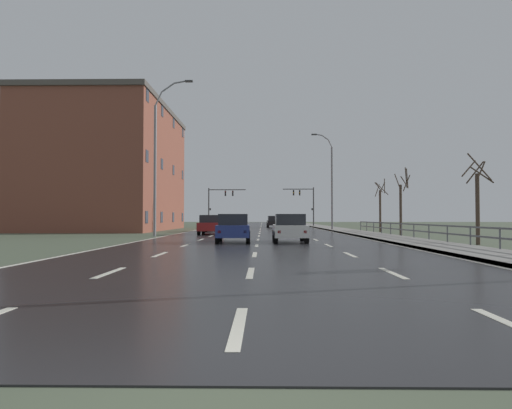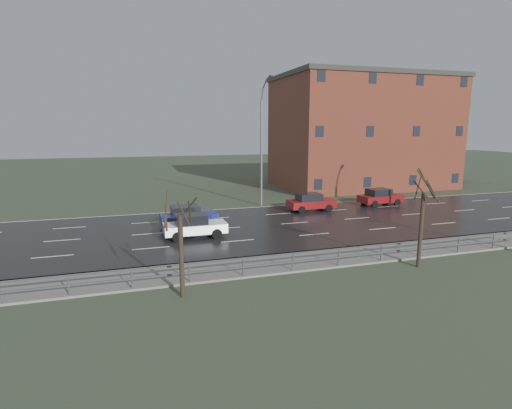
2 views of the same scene
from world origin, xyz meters
TOP-DOWN VIEW (x-y plane):
  - ground_plane at (0.00, 48.00)m, footprint 160.00×160.00m
  - road_asphalt_strip at (0.00, 59.99)m, footprint 14.00×120.00m
  - sidewalk_right at (8.43, 60.00)m, footprint 3.00×120.00m
  - guardrail at (9.85, 22.20)m, footprint 0.07×36.07m
  - street_lamp_midground at (7.46, 43.58)m, footprint 2.25×0.24m
  - street_lamp_left_bank at (-7.42, 28.82)m, footprint 2.85×0.24m
  - traffic_signal_right at (6.75, 63.67)m, footprint 4.71×0.36m
  - traffic_signal_left at (-6.45, 63.70)m, footprint 5.67×0.36m
  - car_far_right at (-1.33, 21.11)m, footprint 1.95×4.16m
  - car_far_left at (1.75, 56.19)m, footprint 1.93×4.15m
  - car_near_left at (-4.42, 39.53)m, footprint 2.03×4.20m
  - car_distant at (1.78, 21.09)m, footprint 1.86×4.11m
  - car_mid_centre at (-3.86, 32.15)m, footprint 1.85×4.11m
  - brick_building at (-16.35, 44.68)m, footprint 12.86×20.44m
  - bare_tree_near at (11.18, 19.11)m, footprint 1.24×1.44m
  - bare_tree_mid at (11.10, 31.32)m, footprint 1.14×1.37m
  - bare_tree_far at (11.45, 38.92)m, footprint 1.23×1.15m

SIDE VIEW (x-z plane):
  - ground_plane at x=0.00m, z-range -0.12..0.00m
  - road_asphalt_strip at x=0.00m, z-range 0.00..0.02m
  - sidewalk_right at x=8.43m, z-range 0.00..0.12m
  - guardrail at x=9.85m, z-range 0.21..1.21m
  - car_far_right at x=-1.33m, z-range 0.02..1.59m
  - car_far_left at x=1.75m, z-range 0.02..1.59m
  - car_near_left at x=-4.42m, z-range 0.02..1.59m
  - car_distant at x=1.78m, z-range 0.02..1.59m
  - car_mid_centre at x=-3.86m, z-range 0.02..1.59m
  - bare_tree_near at x=11.18m, z-range -0.13..4.49m
  - bare_tree_far at x=11.45m, z-range -0.15..4.90m
  - bare_tree_mid at x=11.10m, z-range -0.21..5.02m
  - traffic_signal_right at x=6.75m, z-range 1.09..6.97m
  - traffic_signal_left at x=-6.45m, z-range 1.14..6.94m
  - street_lamp_midground at x=7.46m, z-range -0.08..10.19m
  - street_lamp_left_bank at x=-7.42m, z-range -0.16..11.35m
  - brick_building at x=-16.35m, z-range 0.01..13.38m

